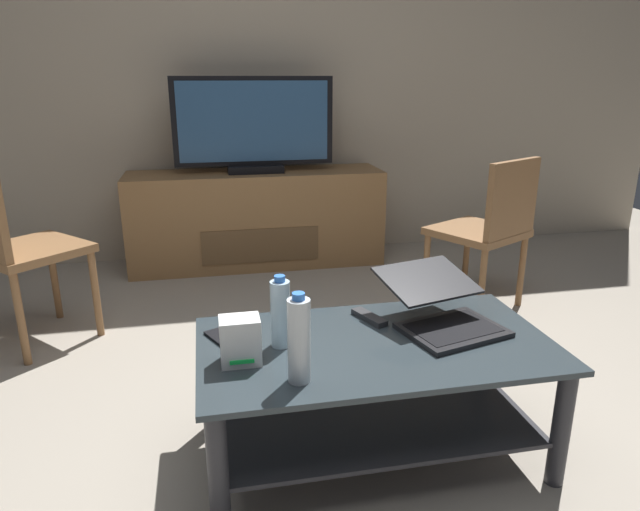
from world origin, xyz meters
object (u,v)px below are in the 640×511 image
object	(u,v)px
cell_phone	(222,337)
water_bottle_near	(280,313)
water_bottle_far	(299,340)
side_chair	(12,241)
router_box	(240,341)
dining_chair	(490,225)
laptop	(442,309)
coffee_table	(375,378)
tv_remote	(369,317)
media_cabinet	(257,218)
television	(254,127)

from	to	relation	value
cell_phone	water_bottle_near	bearing A→B (deg)	-50.49
water_bottle_far	water_bottle_near	bearing A→B (deg)	95.16
cell_phone	water_bottle_far	bearing A→B (deg)	-82.66
side_chair	router_box	distance (m)	1.54
dining_chair	side_chair	size ratio (longest dim) A/B	0.91
laptop	water_bottle_near	size ratio (longest dim) A/B	1.97
dining_chair	laptop	bearing A→B (deg)	-124.95
coffee_table	tv_remote	bearing A→B (deg)	80.54
router_box	water_bottle_far	world-z (taller)	water_bottle_far
router_box	water_bottle_far	bearing A→B (deg)	-42.32
media_cabinet	tv_remote	xyz separation A→B (m)	(0.21, -2.02, 0.11)
media_cabinet	television	xyz separation A→B (m)	(0.00, -0.02, 0.62)
media_cabinet	router_box	xyz separation A→B (m)	(-0.26, -2.25, 0.18)
laptop	cell_phone	xyz separation A→B (m)	(-0.76, 0.05, -0.06)
coffee_table	cell_phone	xyz separation A→B (m)	(-0.50, 0.13, 0.14)
media_cabinet	dining_chair	bearing A→B (deg)	-42.31
coffee_table	dining_chair	distance (m)	1.52
dining_chair	tv_remote	bearing A→B (deg)	-135.50
media_cabinet	side_chair	xyz separation A→B (m)	(-1.24, -1.05, 0.21)
media_cabinet	laptop	xyz separation A→B (m)	(0.44, -2.12, 0.17)
coffee_table	router_box	world-z (taller)	router_box
dining_chair	water_bottle_near	bearing A→B (deg)	-140.29
media_cabinet	television	size ratio (longest dim) A/B	1.64
side_chair	coffee_table	bearing A→B (deg)	-38.90
dining_chair	water_bottle_far	size ratio (longest dim) A/B	3.16
laptop	cell_phone	bearing A→B (deg)	176.27
router_box	media_cabinet	bearing A→B (deg)	83.29
media_cabinet	side_chair	world-z (taller)	side_chair
cell_phone	tv_remote	distance (m)	0.53
television	dining_chair	world-z (taller)	television
water_bottle_near	cell_phone	bearing A→B (deg)	155.14
coffee_table	television	xyz separation A→B (m)	(-0.18, 2.18, 0.65)
television	side_chair	world-z (taller)	television
television	water_bottle_near	distance (m)	2.18
cell_phone	tv_remote	bearing A→B (deg)	-20.33
side_chair	water_bottle_far	xyz separation A→B (m)	(1.13, -1.34, 0.02)
coffee_table	water_bottle_near	xyz separation A→B (m)	(-0.31, 0.04, 0.25)
side_chair	laptop	xyz separation A→B (m)	(1.68, -1.07, -0.04)
dining_chair	water_bottle_far	xyz separation A→B (m)	(-1.28, -1.32, 0.07)
coffee_table	television	distance (m)	2.28
television	side_chair	distance (m)	1.66
water_bottle_near	cell_phone	xyz separation A→B (m)	(-0.19, 0.09, -0.11)
side_chair	cell_phone	world-z (taller)	side_chair
coffee_table	router_box	distance (m)	0.49
tv_remote	laptop	bearing A→B (deg)	-44.49
television	cell_phone	xyz separation A→B (m)	(-0.31, -2.05, -0.51)
water_bottle_far	cell_phone	bearing A→B (deg)	122.97
television	laptop	size ratio (longest dim) A/B	2.21
laptop	television	bearing A→B (deg)	101.97
dining_chair	water_bottle_far	world-z (taller)	dining_chair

